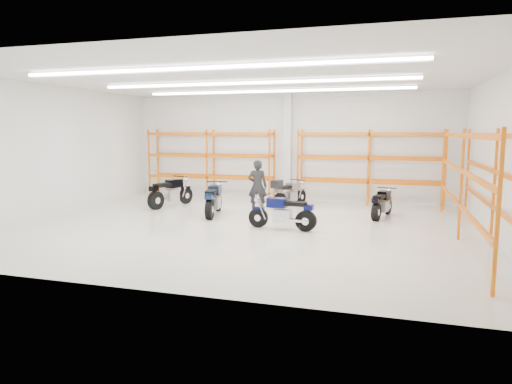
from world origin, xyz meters
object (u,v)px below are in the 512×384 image
(motorcycle_main, at_px, (285,214))
(structural_column, at_px, (288,147))
(motorcycle_back_b, at_px, (213,200))
(motorcycle_back_d, at_px, (382,205))
(standing_man, at_px, (257,186))
(motorcycle_back_a, at_px, (169,193))
(motorcycle_back_c, at_px, (288,193))

(motorcycle_main, distance_m, structural_column, 6.32)
(motorcycle_back_b, xyz_separation_m, motorcycle_back_d, (5.62, 1.23, -0.07))
(motorcycle_back_b, bearing_deg, standing_man, 40.74)
(motorcycle_back_a, distance_m, standing_man, 3.64)
(motorcycle_back_b, height_order, motorcycle_back_d, motorcycle_back_b)
(motorcycle_main, distance_m, motorcycle_back_a, 5.92)
(standing_man, bearing_deg, motorcycle_back_d, 173.40)
(standing_man, relative_size, structural_column, 0.42)
(motorcycle_main, height_order, motorcycle_back_d, motorcycle_main)
(motorcycle_back_a, relative_size, motorcycle_back_c, 1.10)
(motorcycle_back_c, distance_m, standing_man, 1.71)
(motorcycle_back_c, bearing_deg, motorcycle_back_a, -163.66)
(motorcycle_back_c, bearing_deg, standing_man, -119.08)
(motorcycle_main, height_order, motorcycle_back_a, motorcycle_back_a)
(motorcycle_back_b, relative_size, standing_man, 1.21)
(motorcycle_back_d, xyz_separation_m, structural_column, (-4.00, 3.19, 1.79))
(motorcycle_back_c, height_order, structural_column, structural_column)
(motorcycle_back_b, bearing_deg, structural_column, 69.85)
(motorcycle_back_c, xyz_separation_m, standing_man, (-0.81, -1.45, 0.42))
(motorcycle_main, bearing_deg, motorcycle_back_a, 152.24)
(motorcycle_main, height_order, motorcycle_back_b, motorcycle_back_b)
(motorcycle_back_a, relative_size, motorcycle_back_d, 1.17)
(motorcycle_back_b, relative_size, motorcycle_back_c, 1.11)
(standing_man, bearing_deg, motorcycle_back_b, 32.35)
(motorcycle_main, bearing_deg, motorcycle_back_c, 101.36)
(motorcycle_back_b, distance_m, motorcycle_back_d, 5.75)
(motorcycle_main, bearing_deg, motorcycle_back_d, 45.16)
(motorcycle_main, distance_m, standing_man, 3.10)
(motorcycle_main, distance_m, motorcycle_back_b, 3.26)
(standing_man, bearing_deg, motorcycle_back_a, -10.79)
(standing_man, bearing_deg, motorcycle_main, 113.49)
(motorcycle_back_c, bearing_deg, motorcycle_back_d, -20.34)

